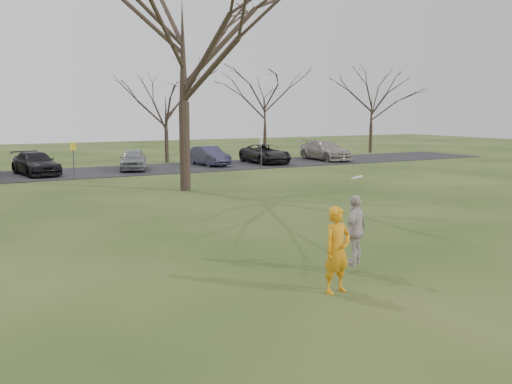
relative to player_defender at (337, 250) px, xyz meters
The scene contains 13 objects.
ground 1.19m from the player_defender, 47.31° to the left, with size 120.00×120.00×0.00m, color #1E380F.
parking_strip 25.58m from the player_defender, 88.85° to the left, with size 62.00×6.50×0.04m, color black.
player_defender is the anchor object (origin of this frame).
car_3 25.82m from the player_defender, 97.03° to the left, with size 1.89×4.64×1.35m, color black.
car_4 25.68m from the player_defender, 83.93° to the left, with size 1.60×3.99×1.36m, color gray.
car_5 27.38m from the player_defender, 72.46° to the left, with size 1.41×4.05×1.33m, color #313149.
car_6 28.55m from the player_defender, 63.97° to the left, with size 2.27×4.92×1.37m, color black.
car_7 31.33m from the player_defender, 55.12° to the left, with size 2.08×5.13×1.49m, color gray.
catching_play 1.62m from the player_defender, 38.23° to the left, with size 1.05×0.83×2.16m.
sign_yellow 22.61m from the player_defender, 93.77° to the left, with size 0.35×0.35×2.08m.
sign_white 24.89m from the player_defender, 65.01° to the left, with size 0.35×0.35×2.08m.
big_tree 16.89m from the player_defender, 80.82° to the left, with size 9.00×9.00×14.00m, color #352821, non-canonical shape.
small_tree_row 31.15m from the player_defender, 80.91° to the left, with size 55.00×5.90×8.50m.
Camera 1 is at (-7.14, -9.38, 3.76)m, focal length 37.81 mm.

